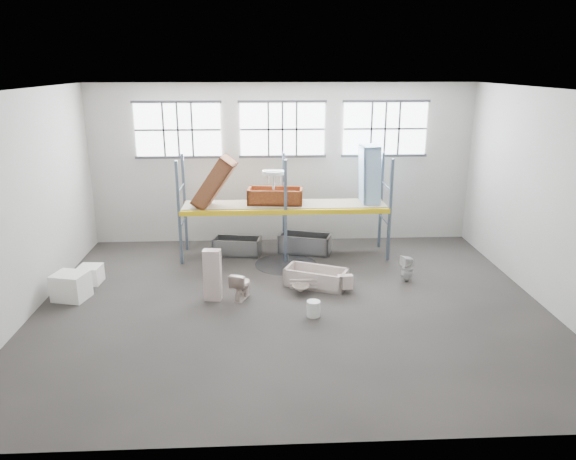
{
  "coord_description": "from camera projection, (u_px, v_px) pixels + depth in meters",
  "views": [
    {
      "loc": [
        -0.67,
        -11.84,
        5.51
      ],
      "look_at": [
        0.0,
        1.5,
        1.4
      ],
      "focal_mm": 33.59,
      "sensor_mm": 36.0,
      "label": 1
    }
  ],
  "objects": [
    {
      "name": "cistern_tall",
      "position": [
        213.0,
        275.0,
        13.02
      ],
      "size": [
        0.44,
        0.31,
        1.28
      ],
      "primitive_type": "cube",
      "rotation": [
        0.0,
        0.0,
        -0.11
      ],
      "color": "#C6ACA5",
      "rests_on": "floor"
    },
    {
      "name": "window_right",
      "position": [
        385.0,
        129.0,
        16.76
      ],
      "size": [
        2.6,
        0.04,
        1.6
      ],
      "primitive_type": "cube",
      "color": "white",
      "rests_on": "wall_back"
    },
    {
      "name": "rust_tub_flat",
      "position": [
        275.0,
        196.0,
        15.8
      ],
      "size": [
        1.66,
        0.9,
        0.45
      ],
      "primitive_type": null,
      "rotation": [
        0.0,
        0.0,
        -0.1
      ],
      "color": "brown",
      "rests_on": "shelf_deck"
    },
    {
      "name": "shelf_deck",
      "position": [
        285.0,
        204.0,
        15.83
      ],
      "size": [
        5.9,
        1.1,
        0.03
      ],
      "primitive_type": "cube",
      "color": "gray",
      "rests_on": "floor"
    },
    {
      "name": "carton_far",
      "position": [
        90.0,
        274.0,
        14.13
      ],
      "size": [
        0.61,
        0.61,
        0.47
      ],
      "primitive_type": "cube",
      "rotation": [
        0.0,
        0.0,
        -0.08
      ],
      "color": "white",
      "rests_on": "floor"
    },
    {
      "name": "rack_upright_rb",
      "position": [
        381.0,
        201.0,
        16.57
      ],
      "size": [
        0.08,
        0.08,
        3.0
      ],
      "primitive_type": "cube",
      "color": "slate",
      "rests_on": "floor"
    },
    {
      "name": "steel_tub_left",
      "position": [
        237.0,
        246.0,
        16.27
      ],
      "size": [
        1.49,
        0.88,
        0.51
      ],
      "primitive_type": null,
      "rotation": [
        0.0,
        0.0,
        -0.17
      ],
      "color": "#999EA1",
      "rests_on": "floor"
    },
    {
      "name": "floor",
      "position": [
        291.0,
        306.0,
        12.97
      ],
      "size": [
        12.0,
        10.0,
        0.1
      ],
      "primitive_type": "cube",
      "color": "#423C38",
      "rests_on": "ground"
    },
    {
      "name": "window_mid",
      "position": [
        282.0,
        129.0,
        16.61
      ],
      "size": [
        2.6,
        0.04,
        1.6
      ],
      "primitive_type": "cube",
      "color": "white",
      "rests_on": "wall_back"
    },
    {
      "name": "rack_beam_back",
      "position": [
        284.0,
        202.0,
        16.42
      ],
      "size": [
        6.0,
        0.1,
        0.14
      ],
      "primitive_type": "cube",
      "color": "yellow",
      "rests_on": "floor"
    },
    {
      "name": "toilet_beige",
      "position": [
        241.0,
        285.0,
        13.16
      ],
      "size": [
        0.61,
        0.78,
        0.7
      ],
      "primitive_type": "imported",
      "rotation": [
        0.0,
        0.0,
        2.77
      ],
      "color": "beige",
      "rests_on": "floor"
    },
    {
      "name": "rack_upright_lb",
      "position": [
        185.0,
        203.0,
        16.28
      ],
      "size": [
        0.08,
        0.08,
        3.0
      ],
      "primitive_type": "cube",
      "color": "slate",
      "rests_on": "floor"
    },
    {
      "name": "rack_upright_la",
      "position": [
        179.0,
        214.0,
        15.13
      ],
      "size": [
        0.08,
        0.08,
        3.0
      ],
      "primitive_type": "cube",
      "color": "slate",
      "rests_on": "floor"
    },
    {
      "name": "sink_in_tub",
      "position": [
        301.0,
        288.0,
        13.47
      ],
      "size": [
        0.6,
        0.6,
        0.16
      ],
      "primitive_type": "imported",
      "rotation": [
        0.0,
        0.0,
        -0.43
      ],
      "color": "#C5B1A1",
      "rests_on": "bathtub_beige"
    },
    {
      "name": "toilet_white",
      "position": [
        407.0,
        268.0,
        14.23
      ],
      "size": [
        0.4,
        0.4,
        0.7
      ],
      "primitive_type": "imported",
      "rotation": [
        0.0,
        0.0,
        -1.28
      ],
      "color": "silver",
      "rests_on": "floor"
    },
    {
      "name": "window_left",
      "position": [
        178.0,
        130.0,
        16.45
      ],
      "size": [
        2.6,
        0.04,
        1.6
      ],
      "primitive_type": "cube",
      "color": "white",
      "rests_on": "wall_back"
    },
    {
      "name": "sink_on_shelf",
      "position": [
        274.0,
        189.0,
        15.49
      ],
      "size": [
        0.69,
        0.56,
        0.57
      ],
      "primitive_type": "imported",
      "rotation": [
        0.0,
        0.0,
        -0.09
      ],
      "color": "white",
      "rests_on": "rust_tub_flat"
    },
    {
      "name": "steel_tub_right",
      "position": [
        305.0,
        243.0,
        16.45
      ],
      "size": [
        1.69,
        1.14,
        0.57
      ],
      "primitive_type": null,
      "rotation": [
        0.0,
        0.0,
        -0.3
      ],
      "color": "#A1A2A8",
      "rests_on": "floor"
    },
    {
      "name": "rack_upright_mb",
      "position": [
        284.0,
        202.0,
        16.42
      ],
      "size": [
        0.08,
        0.08,
        3.0
      ],
      "primitive_type": "cube",
      "color": "slate",
      "rests_on": "floor"
    },
    {
      "name": "wall_front",
      "position": [
        312.0,
        294.0,
        7.39
      ],
      "size": [
        12.0,
        0.1,
        5.0
      ],
      "primitive_type": "cube",
      "color": "#B2AEA4",
      "rests_on": "ground"
    },
    {
      "name": "rack_upright_ra",
      "position": [
        390.0,
        211.0,
        15.42
      ],
      "size": [
        0.08,
        0.08,
        3.0
      ],
      "primitive_type": "cube",
      "color": "slate",
      "rests_on": "floor"
    },
    {
      "name": "bathtub_beige",
      "position": [
        316.0,
        277.0,
        13.96
      ],
      "size": [
        1.74,
        1.32,
        0.46
      ],
      "primitive_type": null,
      "rotation": [
        0.0,
        0.0,
        -0.42
      ],
      "color": "beige",
      "rests_on": "floor"
    },
    {
      "name": "blue_tub_upright",
      "position": [
        369.0,
        175.0,
        15.8
      ],
      "size": [
        0.57,
        0.84,
        1.78
      ],
      "primitive_type": null,
      "rotation": [
        0.0,
        1.54,
        0.02
      ],
      "color": "#94BCE0",
      "rests_on": "shelf_deck"
    },
    {
      "name": "rack_upright_ma",
      "position": [
        286.0,
        212.0,
        15.28
      ],
      "size": [
        0.08,
        0.08,
        3.0
      ],
      "primitive_type": "cube",
      "color": "slate",
      "rests_on": "floor"
    },
    {
      "name": "carton_near",
      "position": [
        71.0,
        286.0,
        13.15
      ],
      "size": [
        0.91,
        0.83,
        0.66
      ],
      "primitive_type": "cube",
      "rotation": [
        0.0,
        0.0,
        -0.25
      ],
      "color": "white",
      "rests_on": "floor"
    },
    {
      "name": "rust_tub_tilted",
      "position": [
        214.0,
        183.0,
        15.3
      ],
      "size": [
        1.4,
        0.96,
        1.57
      ],
      "primitive_type": null,
      "rotation": [
        0.0,
        -0.96,
        -0.17
      ],
      "color": "brown",
      "rests_on": "shelf_deck"
    },
    {
      "name": "wall_right",
      "position": [
        551.0,
        200.0,
        12.5
      ],
      "size": [
        0.1,
        10.0,
        5.0
      ],
      "primitive_type": "cube",
      "color": "#A7A39A",
      "rests_on": "ground"
    },
    {
      "name": "cistern_spare",
      "position": [
        345.0,
        282.0,
        13.54
      ],
      "size": [
        0.38,
        0.2,
        0.36
      ],
      "primitive_type": "cube",
      "rotation": [
        0.0,
        0.0,
        0.07
      ],
      "color": "beige",
      "rests_on": "bathtub_beige"
    },
    {
      "name": "ceiling",
      "position": [
        292.0,
        87.0,
        11.46
      ],
      "size": [
        12.0,
        10.0,
        0.1
      ],
      "primitive_type": "cube",
      "color": "silver",
      "rests_on": "ground"
    },
    {
      "name": "wet_patch",
      "position": [
        286.0,
        264.0,
        15.53
      ],
      "size": [
        1.8,
        1.8,
        0.0
      ],
      "primitive_type": "cylinder",
      "color": "black",
      "rests_on": "floor"
    },
    {
      "name": "wall_back",
      "position": [
        282.0,
        164.0,
        17.04
      ],
      "size": [
        12.0,
        0.1,
        5.0
      ],
      "primitive_type": "cube",
      "color": "#B0ACA3",
      "rests_on": "ground"
    },
    {
      "name": "wall_left",
      "position": [
        19.0,
        206.0,
        11.93
      ],
      "size": [
        0.1,
        10.0,
        5.0
      ],
      "primitive_type": "cube",
      "color": "#9D9992",
      "rests_on": "ground"
    },
    {
      "name": "bucket",
      "position": [
        313.0,
        309.0,
        12.28
      ],
      "size": [
        0.32,
        0.32,
        0.36
      ],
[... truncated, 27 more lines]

